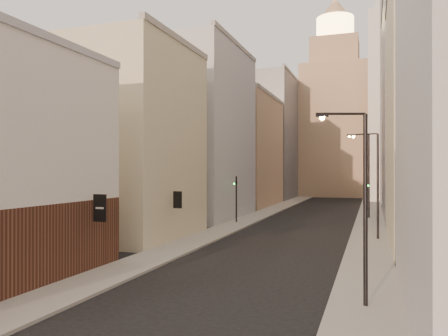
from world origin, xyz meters
The scene contains 16 objects.
sidewalk_left centered at (-6.50, 55.00, 0.07)m, with size 3.00×140.00×0.15m, color gray.
sidewalk_right centered at (6.50, 55.00, 0.07)m, with size 3.00×140.00×0.15m, color gray.
left_bldg_beige centered at (-12.00, 26.00, 8.00)m, with size 8.00×12.00×16.00m, color #BAB291.
left_bldg_grey centered at (-12.00, 42.00, 10.00)m, with size 8.00×16.00×20.00m, color #A3A3A8.
left_bldg_tan centered at (-12.00, 60.00, 8.50)m, with size 8.00×18.00×17.00m, color tan.
left_bldg_wingrid centered at (-12.00, 80.00, 12.00)m, with size 8.00×20.00×24.00m, color gray.
right_bldg_beige centered at (12.00, 30.00, 10.00)m, with size 8.00×16.00×20.00m, color #BAB291.
right_bldg_wingrid centered at (12.00, 50.00, 13.00)m, with size 8.00×20.00×26.00m, color gray.
highrise centered at (18.00, 78.00, 25.66)m, with size 21.00×23.00×51.20m.
clock_tower centered at (-1.00, 92.00, 17.63)m, with size 14.00×14.00×44.90m.
white_tower centered at (10.00, 78.00, 18.61)m, with size 8.00×8.00×41.50m.
streetlamp_near centered at (6.31, 12.34, 4.58)m, with size 2.02×0.85×8.03m.
streetlamp_mid centered at (6.96, 30.87, 4.94)m, with size 2.26×0.51×8.65m.
streetlamp_far centered at (6.11, 46.88, 5.63)m, with size 2.58×0.53×9.86m.
traffic_light_left centered at (-6.96, 38.02, 3.58)m, with size 0.55×0.43×5.00m.
traffic_light_right centered at (6.14, 36.60, 3.88)m, with size 0.75×0.75×5.00m.
Camera 1 is at (6.78, -6.30, 5.68)m, focal length 35.00 mm.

